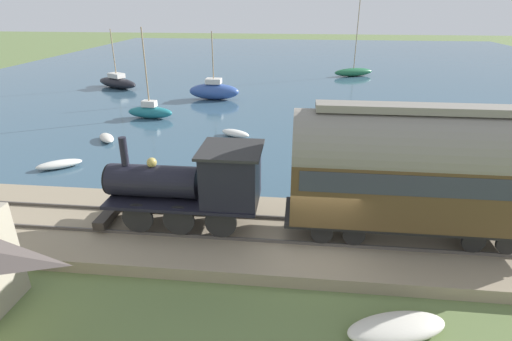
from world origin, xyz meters
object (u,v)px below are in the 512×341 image
at_px(rowboat_mid_harbor, 59,164).
at_px(rowboat_off_pier, 356,153).
at_px(sailboat_green, 353,72).
at_px(rowboat_near_shore, 107,138).
at_px(sailboat_black, 117,82).
at_px(sailboat_blue, 214,91).
at_px(passenger_coach, 417,168).
at_px(beached_dinghy, 397,328).
at_px(sailboat_teal, 150,111).
at_px(rowboat_far_out, 235,133).
at_px(steam_locomotive, 197,181).

xyz_separation_m(rowboat_mid_harbor, rowboat_off_pier, (3.55, -16.07, -0.03)).
distance_m(sailboat_green, rowboat_near_shore, 31.65).
relative_size(sailboat_black, rowboat_mid_harbor, 2.44).
bearing_deg(rowboat_near_shore, sailboat_black, 74.28).
distance_m(sailboat_blue, rowboat_mid_harbor, 17.49).
xyz_separation_m(sailboat_black, sailboat_blue, (-3.95, -10.90, 0.19)).
distance_m(passenger_coach, beached_dinghy, 5.27).
bearing_deg(sailboat_blue, sailboat_teal, 152.09).
height_order(sailboat_black, rowboat_far_out, sailboat_black).
height_order(sailboat_green, sailboat_blue, sailboat_green).
distance_m(steam_locomotive, passenger_coach, 7.61).
height_order(sailboat_black, beached_dinghy, sailboat_black).
height_order(rowboat_far_out, rowboat_mid_harbor, rowboat_far_out).
xyz_separation_m(rowboat_far_out, beached_dinghy, (-16.29, -6.96, -0.01)).
bearing_deg(beached_dinghy, rowboat_near_shore, 45.98).
height_order(sailboat_black, sailboat_blue, sailboat_blue).
distance_m(sailboat_black, rowboat_mid_harbor, 21.53).
bearing_deg(steam_locomotive, beached_dinghy, -123.26).
bearing_deg(passenger_coach, rowboat_mid_harbor, 70.92).
bearing_deg(beached_dinghy, passenger_coach, -15.03).
xyz_separation_m(sailboat_black, rowboat_far_out, (-14.39, -14.49, -0.36)).
height_order(sailboat_black, sailboat_green, sailboat_green).
xyz_separation_m(rowboat_off_pier, beached_dinghy, (-13.53, 0.53, 0.04)).
bearing_deg(passenger_coach, sailboat_black, 40.48).
bearing_deg(steam_locomotive, rowboat_near_shore, 39.83).
bearing_deg(beached_dinghy, rowboat_far_out, 23.14).
height_order(steam_locomotive, sailboat_black, sailboat_black).
bearing_deg(rowboat_far_out, sailboat_blue, 45.85).
xyz_separation_m(sailboat_teal, sailboat_blue, (6.70, -3.57, 0.22)).
distance_m(sailboat_black, rowboat_far_out, 20.43).
relative_size(steam_locomotive, rowboat_off_pier, 2.51).
bearing_deg(rowboat_near_shore, passenger_coach, -69.94).
bearing_deg(beached_dinghy, sailboat_blue, 21.54).
bearing_deg(sailboat_blue, sailboat_black, 70.21).
xyz_separation_m(steam_locomotive, rowboat_far_out, (12.08, 0.53, -2.08)).
bearing_deg(sailboat_teal, sailboat_blue, -24.89).
bearing_deg(rowboat_mid_harbor, sailboat_black, -17.32).
bearing_deg(rowboat_off_pier, sailboat_black, 17.21).
bearing_deg(rowboat_far_out, steam_locomotive, -150.60).
distance_m(passenger_coach, rowboat_near_shore, 19.38).
bearing_deg(rowboat_mid_harbor, passenger_coach, -142.34).
bearing_deg(sailboat_teal, rowboat_off_pier, -110.81).
bearing_deg(beached_dinghy, steam_locomotive, 56.74).
bearing_deg(sailboat_black, steam_locomotive, -122.33).
distance_m(sailboat_teal, rowboat_near_shore, 5.60).
bearing_deg(sailboat_green, rowboat_near_shore, 122.92).
relative_size(sailboat_black, sailboat_teal, 0.87).
height_order(passenger_coach, rowboat_far_out, passenger_coach).
relative_size(sailboat_teal, rowboat_far_out, 2.94).
distance_m(rowboat_near_shore, beached_dinghy, 20.89).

